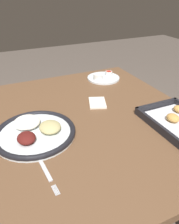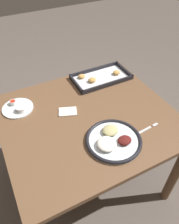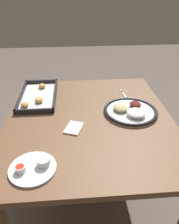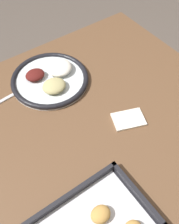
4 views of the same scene
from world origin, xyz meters
The scene contains 5 objects.
ground_plane centered at (0.00, 0.00, 0.00)m, with size 8.00×8.00×0.00m, color #564C44.
dining_table centered at (0.00, 0.00, 0.60)m, with size 1.00×0.89×0.71m.
dinner_plate centered at (0.03, -0.23, 0.72)m, with size 0.30×0.30×0.05m.
fork centered at (0.21, -0.24, 0.71)m, with size 0.21×0.03×0.00m.
napkin centered at (-0.09, 0.09, 0.71)m, with size 0.13×0.11×0.01m.
Camera 4 is at (0.32, 0.44, 1.43)m, focal length 42.00 mm.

